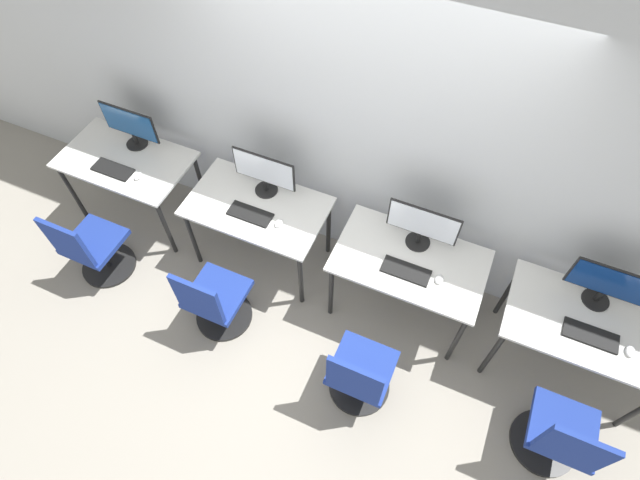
{
  "coord_description": "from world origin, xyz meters",
  "views": [
    {
      "loc": [
        0.86,
        -1.81,
        3.91
      ],
      "look_at": [
        0.0,
        0.14,
        0.89
      ],
      "focal_mm": 28.0,
      "sensor_mm": 36.0,
      "label": 1
    }
  ],
  "objects_px": {
    "monitor_far_right": "(609,285)",
    "monitor_right": "(422,225)",
    "office_chair_right": "(359,377)",
    "mouse_right": "(439,279)",
    "mouse_far_left": "(138,176)",
    "keyboard_right": "(406,271)",
    "office_chair_far_right": "(559,438)",
    "mouse_far_right": "(630,351)",
    "office_chair_left": "(215,302)",
    "keyboard_far_right": "(591,335)",
    "monitor_far_left": "(130,125)",
    "office_chair_far_left": "(92,250)",
    "keyboard_left": "(250,214)",
    "keyboard_far_left": "(113,169)",
    "mouse_left": "(279,223)",
    "monitor_left": "(264,172)"
  },
  "relations": [
    {
      "from": "monitor_far_right",
      "to": "monitor_right",
      "type": "bearing_deg",
      "value": -178.89
    },
    {
      "from": "office_chair_right",
      "to": "mouse_right",
      "type": "bearing_deg",
      "value": 68.64
    },
    {
      "from": "mouse_far_left",
      "to": "keyboard_right",
      "type": "xyz_separation_m",
      "value": [
        2.38,
        0.02,
        -0.01
      ]
    },
    {
      "from": "office_chair_far_right",
      "to": "mouse_far_right",
      "type": "bearing_deg",
      "value": 69.73
    },
    {
      "from": "keyboard_right",
      "to": "monitor_far_right",
      "type": "relative_size",
      "value": 0.67
    },
    {
      "from": "office_chair_left",
      "to": "monitor_far_right",
      "type": "bearing_deg",
      "value": 19.84
    },
    {
      "from": "office_chair_left",
      "to": "keyboard_far_right",
      "type": "relative_size",
      "value": 2.37
    },
    {
      "from": "monitor_far_left",
      "to": "mouse_right",
      "type": "distance_m",
      "value": 2.9
    },
    {
      "from": "office_chair_far_left",
      "to": "keyboard_right",
      "type": "bearing_deg",
      "value": 13.61
    },
    {
      "from": "mouse_far_left",
      "to": "mouse_far_right",
      "type": "bearing_deg",
      "value": 0.28
    },
    {
      "from": "monitor_far_right",
      "to": "office_chair_far_right",
      "type": "relative_size",
      "value": 0.63
    },
    {
      "from": "keyboard_left",
      "to": "mouse_right",
      "type": "xyz_separation_m",
      "value": [
        1.56,
        0.02,
        0.01
      ]
    },
    {
      "from": "mouse_right",
      "to": "keyboard_far_left",
      "type": "bearing_deg",
      "value": -178.67
    },
    {
      "from": "monitor_right",
      "to": "keyboard_left",
      "type": "bearing_deg",
      "value": -167.69
    },
    {
      "from": "keyboard_left",
      "to": "mouse_far_right",
      "type": "distance_m",
      "value": 2.89
    },
    {
      "from": "keyboard_far_right",
      "to": "office_chair_far_right",
      "type": "xyz_separation_m",
      "value": [
        0.03,
        -0.61,
        -0.41
      ]
    },
    {
      "from": "monitor_right",
      "to": "keyboard_right",
      "type": "xyz_separation_m",
      "value": [
        0.0,
        -0.29,
        -0.21
      ]
    },
    {
      "from": "mouse_far_left",
      "to": "monitor_far_right",
      "type": "relative_size",
      "value": 0.17
    },
    {
      "from": "office_chair_left",
      "to": "office_chair_far_right",
      "type": "bearing_deg",
      "value": 0.91
    },
    {
      "from": "mouse_left",
      "to": "mouse_far_right",
      "type": "xyz_separation_m",
      "value": [
        2.63,
        -0.01,
        0.0
      ]
    },
    {
      "from": "office_chair_far_right",
      "to": "keyboard_right",
      "type": "bearing_deg",
      "value": 156.15
    },
    {
      "from": "office_chair_far_left",
      "to": "monitor_far_right",
      "type": "relative_size",
      "value": 1.6
    },
    {
      "from": "mouse_far_left",
      "to": "mouse_far_right",
      "type": "relative_size",
      "value": 1.0
    },
    {
      "from": "mouse_far_left",
      "to": "mouse_left",
      "type": "relative_size",
      "value": 1.0
    },
    {
      "from": "monitor_far_left",
      "to": "monitor_far_right",
      "type": "bearing_deg",
      "value": 0.1
    },
    {
      "from": "monitor_far_left",
      "to": "mouse_far_right",
      "type": "distance_m",
      "value": 4.22
    },
    {
      "from": "mouse_left",
      "to": "office_chair_far_right",
      "type": "relative_size",
      "value": 0.1
    },
    {
      "from": "office_chair_right",
      "to": "mouse_far_left",
      "type": "bearing_deg",
      "value": 162.73
    },
    {
      "from": "keyboard_far_right",
      "to": "monitor_left",
      "type": "bearing_deg",
      "value": 173.98
    },
    {
      "from": "keyboard_far_left",
      "to": "office_chair_far_left",
      "type": "relative_size",
      "value": 0.42
    },
    {
      "from": "monitor_far_left",
      "to": "office_chair_right",
      "type": "height_order",
      "value": "monitor_far_left"
    },
    {
      "from": "mouse_right",
      "to": "office_chair_right",
      "type": "distance_m",
      "value": 0.93
    },
    {
      "from": "monitor_right",
      "to": "keyboard_right",
      "type": "distance_m",
      "value": 0.36
    },
    {
      "from": "monitor_left",
      "to": "mouse_far_right",
      "type": "bearing_deg",
      "value": -5.84
    },
    {
      "from": "office_chair_far_right",
      "to": "keyboard_left",
      "type": "bearing_deg",
      "value": 167.24
    },
    {
      "from": "keyboard_right",
      "to": "mouse_far_left",
      "type": "bearing_deg",
      "value": -179.5
    },
    {
      "from": "monitor_left",
      "to": "monitor_right",
      "type": "distance_m",
      "value": 1.32
    },
    {
      "from": "keyboard_right",
      "to": "mouse_right",
      "type": "bearing_deg",
      "value": 6.25
    },
    {
      "from": "monitor_left",
      "to": "office_chair_right",
      "type": "height_order",
      "value": "monitor_left"
    },
    {
      "from": "mouse_right",
      "to": "office_chair_far_right",
      "type": "xyz_separation_m",
      "value": [
        1.1,
        -0.62,
        -0.42
      ]
    },
    {
      "from": "keyboard_far_left",
      "to": "monitor_right",
      "type": "height_order",
      "value": "monitor_right"
    },
    {
      "from": "monitor_left",
      "to": "office_chair_far_right",
      "type": "distance_m",
      "value": 2.88
    },
    {
      "from": "monitor_left",
      "to": "mouse_left",
      "type": "height_order",
      "value": "monitor_left"
    },
    {
      "from": "monitor_far_right",
      "to": "office_chair_far_right",
      "type": "distance_m",
      "value": 1.11
    },
    {
      "from": "keyboard_far_right",
      "to": "mouse_far_right",
      "type": "xyz_separation_m",
      "value": [
        0.25,
        -0.02,
        0.01
      ]
    },
    {
      "from": "keyboard_far_right",
      "to": "office_chair_far_right",
      "type": "distance_m",
      "value": 0.74
    },
    {
      "from": "monitor_far_left",
      "to": "office_chair_right",
      "type": "bearing_deg",
      "value": -22.29
    },
    {
      "from": "mouse_far_left",
      "to": "keyboard_far_right",
      "type": "distance_m",
      "value": 3.7
    },
    {
      "from": "office_chair_left",
      "to": "keyboard_far_right",
      "type": "xyz_separation_m",
      "value": [
        2.66,
        0.66,
        0.41
      ]
    },
    {
      "from": "mouse_left",
      "to": "keyboard_right",
      "type": "bearing_deg",
      "value": -0.7
    }
  ]
}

